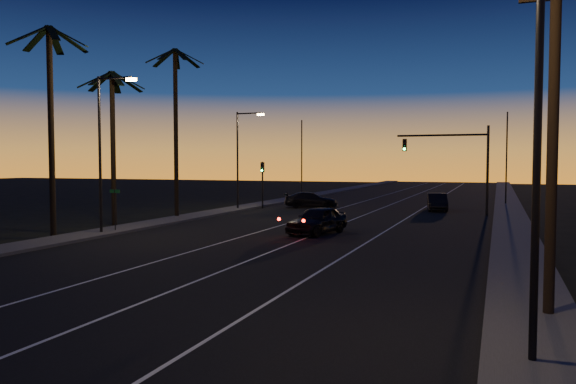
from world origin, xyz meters
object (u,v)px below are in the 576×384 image
at_px(utility_pole, 553,118).
at_px(right_car, 437,202).
at_px(lead_car, 317,220).
at_px(signal_mast, 456,154).
at_px(cross_car, 311,200).

bearing_deg(utility_pole, right_car, 100.55).
distance_m(utility_pole, lead_car, 18.95).
xyz_separation_m(signal_mast, cross_car, (-12.85, 2.37, -4.06)).
bearing_deg(lead_car, signal_mast, 66.58).
bearing_deg(right_car, utility_pole, -79.45).
bearing_deg(utility_pole, signal_mast, 98.47).
relative_size(utility_pole, signal_mast, 1.41).
bearing_deg(right_car, cross_car, -176.19).
distance_m(utility_pole, signal_mast, 30.33).
distance_m(right_car, cross_car, 11.18).
relative_size(right_car, cross_car, 0.89).
distance_m(lead_car, right_car, 19.08).
distance_m(utility_pole, cross_car, 37.00).
height_order(utility_pole, signal_mast, utility_pole).
xyz_separation_m(lead_car, cross_car, (-6.22, 17.68, -0.08)).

